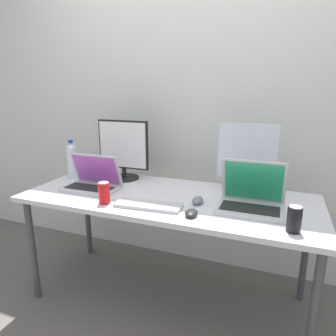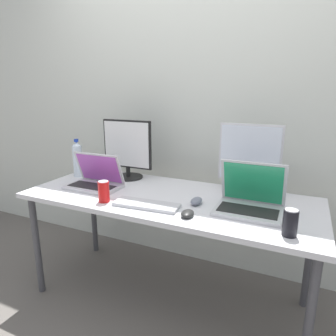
% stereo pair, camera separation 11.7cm
% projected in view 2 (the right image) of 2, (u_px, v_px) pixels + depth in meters
% --- Properties ---
extents(ground_plane, '(16.00, 16.00, 0.00)m').
position_uv_depth(ground_plane, '(168.00, 297.00, 2.05)').
color(ground_plane, '#5B5651').
extents(wall_back, '(7.00, 0.08, 2.60)m').
position_uv_depth(wall_back, '(201.00, 101.00, 2.24)').
color(wall_back, silver).
rests_on(wall_back, ground).
extents(work_desk, '(1.81, 0.73, 0.74)m').
position_uv_depth(work_desk, '(168.00, 205.00, 1.88)').
color(work_desk, '#424247').
rests_on(work_desk, ground).
extents(monitor_left, '(0.39, 0.22, 0.43)m').
position_uv_depth(monitor_left, '(127.00, 149.00, 2.19)').
color(monitor_left, black).
rests_on(monitor_left, work_desk).
extents(monitor_center, '(0.38, 0.19, 0.44)m').
position_uv_depth(monitor_center, '(249.00, 159.00, 1.85)').
color(monitor_center, silver).
rests_on(monitor_center, work_desk).
extents(laptop_silver, '(0.36, 0.23, 0.23)m').
position_uv_depth(laptop_silver, '(96.00, 179.00, 2.02)').
color(laptop_silver, '#B7B7BC').
rests_on(laptop_silver, work_desk).
extents(laptop_secondary, '(0.35, 0.26, 0.27)m').
position_uv_depth(laptop_secondary, '(250.00, 200.00, 1.63)').
color(laptop_secondary, '#B7B7BC').
rests_on(laptop_secondary, work_desk).
extents(keyboard_main, '(0.39, 0.15, 0.02)m').
position_uv_depth(keyboard_main, '(146.00, 205.00, 1.70)').
color(keyboard_main, '#B2B2B7').
rests_on(keyboard_main, work_desk).
extents(mouse_by_keyboard, '(0.06, 0.11, 0.04)m').
position_uv_depth(mouse_by_keyboard, '(196.00, 201.00, 1.73)').
color(mouse_by_keyboard, slate).
rests_on(mouse_by_keyboard, work_desk).
extents(mouse_by_laptop, '(0.07, 0.10, 0.03)m').
position_uv_depth(mouse_by_laptop, '(187.00, 214.00, 1.56)').
color(mouse_by_laptop, black).
rests_on(mouse_by_laptop, work_desk).
extents(water_bottle, '(0.07, 0.07, 0.29)m').
position_uv_depth(water_bottle, '(78.00, 159.00, 2.25)').
color(water_bottle, silver).
rests_on(water_bottle, work_desk).
extents(soda_can_near_keyboard, '(0.07, 0.07, 0.13)m').
position_uv_depth(soda_can_near_keyboard, '(290.00, 223.00, 1.34)').
color(soda_can_near_keyboard, black).
rests_on(soda_can_near_keyboard, work_desk).
extents(soda_can_by_laptop, '(0.07, 0.07, 0.13)m').
position_uv_depth(soda_can_by_laptop, '(104.00, 191.00, 1.76)').
color(soda_can_by_laptop, red).
rests_on(soda_can_by_laptop, work_desk).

